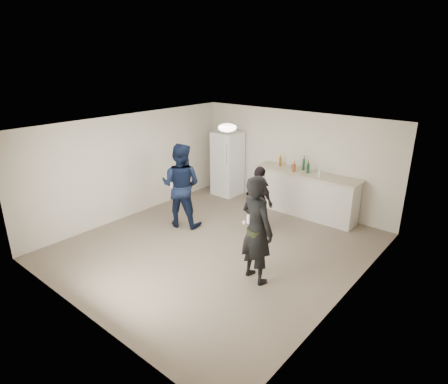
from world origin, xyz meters
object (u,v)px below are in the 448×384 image
Objects in this scene: fridge at (227,164)px; man at (181,185)px; woman at (257,230)px; counter at (305,194)px; spectator at (259,200)px; shaker at (293,167)px.

fridge is 2.39m from man.
woman reaches higher than fridge.
man is (-1.89, -2.40, 0.45)m from counter.
woman is (2.66, -0.77, -0.01)m from man.
woman is (0.77, -3.17, 0.44)m from counter.
fridge is 2.57m from spectator.
shaker is at bearing -146.44° from man.
fridge is at bearing -179.33° from shaker.
counter is 15.29× the size of shaker.
fridge is 10.59× the size of shaker.
fridge is (-2.42, -0.07, 0.38)m from counter.
man reaches higher than woman.
fridge is at bearing -30.68° from woman.
shaker is (2.07, 0.02, 0.28)m from fridge.
fridge is at bearing -15.86° from spectator.
woman is at bearing -70.24° from shaker.
counter is 1.58m from spectator.
spectator is (0.04, -1.49, -0.41)m from shaker.
counter is 1.33× the size of man.
shaker is at bearing -69.58° from spectator.
fridge is 0.93× the size of woman.
spectator is (-1.08, 1.64, -0.21)m from woman.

